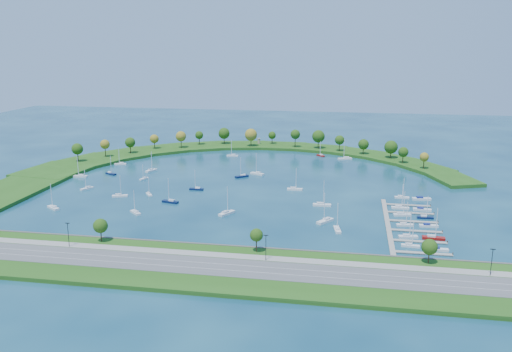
% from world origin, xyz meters
% --- Properties ---
extents(ground, '(700.00, 700.00, 0.00)m').
position_xyz_m(ground, '(0.00, 0.00, 0.00)').
color(ground, '#082C45').
rests_on(ground, ground).
extents(south_shoreline, '(420.00, 43.10, 11.60)m').
position_xyz_m(south_shoreline, '(0.03, -122.88, 1.00)').
color(south_shoreline, '#224E14').
rests_on(south_shoreline, ground).
extents(breakwater, '(286.74, 247.64, 2.00)m').
position_xyz_m(breakwater, '(-46.33, 48.72, 0.99)').
color(breakwater, '#224E14').
rests_on(breakwater, ground).
extents(breakwater_trees, '(237.02, 96.32, 14.10)m').
position_xyz_m(breakwater_trees, '(-5.95, 90.83, 10.38)').
color(breakwater_trees, '#382314').
rests_on(breakwater_trees, breakwater).
extents(harbor_tower, '(2.60, 2.60, 4.37)m').
position_xyz_m(harbor_tower, '(-12.96, 119.68, 4.24)').
color(harbor_tower, gray).
rests_on(harbor_tower, breakwater).
extents(dock_system, '(24.28, 82.00, 1.60)m').
position_xyz_m(dock_system, '(85.30, -61.00, 0.35)').
color(dock_system, gray).
rests_on(dock_system, ground).
extents(moored_boat_0, '(8.79, 2.88, 12.75)m').
position_xyz_m(moored_boat_0, '(29.53, -8.13, 0.93)').
color(moored_boat_0, silver).
rests_on(moored_boat_0, ground).
extents(moored_boat_1, '(9.29, 4.64, 13.16)m').
position_xyz_m(moored_boat_1, '(-31.68, -44.15, 0.94)').
color(moored_boat_1, '#09163A').
rests_on(moored_boat_1, ground).
extents(moored_boat_2, '(3.84, 8.93, 12.71)m').
position_xyz_m(moored_boat_2, '(55.44, -72.67, 0.93)').
color(moored_boat_2, silver).
rests_on(moored_boat_2, ground).
extents(moored_boat_3, '(10.52, 6.32, 14.96)m').
position_xyz_m(moored_boat_3, '(56.24, 79.96, 1.00)').
color(moored_boat_3, silver).
rests_on(moored_boat_3, ground).
extents(moored_boat_4, '(4.38, 6.59, 9.47)m').
position_xyz_m(moored_boat_4, '(-63.69, 0.66, 0.84)').
color(moored_boat_4, silver).
rests_on(moored_boat_4, ground).
extents(moored_boat_5, '(7.97, 2.41, 11.63)m').
position_xyz_m(moored_boat_5, '(-25.29, -17.38, 0.90)').
color(moored_boat_5, '#09163A').
rests_on(moored_boat_5, ground).
extents(moored_boat_6, '(5.56, 6.83, 10.23)m').
position_xyz_m(moored_boat_6, '(-47.95, -32.33, 0.86)').
color(moored_boat_6, silver).
rests_on(moored_boat_6, ground).
extents(moored_boat_7, '(8.30, 3.90, 11.77)m').
position_xyz_m(moored_boat_7, '(-94.53, 36.15, 0.90)').
color(moored_boat_7, silver).
rests_on(moored_boat_7, ground).
extents(moored_boat_8, '(5.83, 9.04, 12.93)m').
position_xyz_m(moored_boat_8, '(-66.86, 21.15, 0.93)').
color(moored_boat_8, silver).
rests_on(moored_boat_8, ground).
extents(moored_boat_9, '(8.18, 7.56, 12.81)m').
position_xyz_m(moored_boat_9, '(-5.89, 16.23, 0.93)').
color(moored_boat_9, '#09163A').
rests_on(moored_boat_9, ground).
extents(moored_boat_10, '(8.58, 4.87, 12.16)m').
position_xyz_m(moored_boat_10, '(-62.38, -38.13, 0.91)').
color(moored_boat_10, silver).
rests_on(moored_boat_10, ground).
extents(moored_boat_11, '(8.63, 6.94, 12.88)m').
position_xyz_m(moored_boat_11, '(-86.19, -64.62, 0.93)').
color(moored_boat_11, silver).
rests_on(moored_boat_11, ground).
extents(moored_boat_12, '(9.28, 2.85, 13.53)m').
position_xyz_m(moored_boat_12, '(46.48, -36.05, 0.95)').
color(moored_boat_12, silver).
rests_on(moored_boat_12, ground).
extents(moored_boat_13, '(9.53, 6.40, 13.70)m').
position_xyz_m(moored_boat_13, '(2.46, 24.53, 0.96)').
color(moored_boat_13, silver).
rests_on(moored_boat_13, ground).
extents(moored_boat_14, '(8.55, 2.91, 12.36)m').
position_xyz_m(moored_boat_14, '(-25.14, 76.68, 0.92)').
color(moored_boat_14, silver).
rests_on(moored_boat_14, ground).
extents(moored_boat_15, '(8.35, 5.73, 12.05)m').
position_xyz_m(moored_boat_15, '(-89.11, 8.81, 0.91)').
color(moored_boat_15, '#09163A').
rests_on(moored_boat_15, ground).
extents(moored_boat_16, '(7.06, 9.58, 13.99)m').
position_xyz_m(moored_boat_16, '(1.63, -58.19, 0.97)').
color(moored_boat_16, silver).
rests_on(moored_boat_16, ground).
extents(moored_boat_17, '(5.76, 7.80, 11.40)m').
position_xyz_m(moored_boat_17, '(-87.15, -26.91, 0.89)').
color(moored_boat_17, silver).
rests_on(moored_boat_17, ground).
extents(moored_boat_18, '(7.35, 7.15, 11.78)m').
position_xyz_m(moored_boat_18, '(-42.55, -64.60, 0.90)').
color(moored_boat_18, silver).
rests_on(moored_boat_18, ground).
extents(moored_boat_19, '(9.37, 3.48, 13.46)m').
position_xyz_m(moored_boat_19, '(-104.90, -1.08, 0.95)').
color(moored_boat_19, silver).
rests_on(moored_boat_19, ground).
extents(moored_boat_20, '(7.97, 9.52, 14.38)m').
position_xyz_m(moored_boat_20, '(49.56, -61.76, 0.98)').
color(moored_boat_20, silver).
rests_on(moored_boat_20, ground).
extents(moored_boat_21, '(6.70, 6.55, 10.76)m').
position_xyz_m(moored_boat_21, '(38.44, 88.76, 0.87)').
color(moored_boat_21, maroon).
rests_on(moored_boat_21, ground).
extents(docked_boat_0, '(7.53, 2.68, 10.86)m').
position_xyz_m(docked_boat_0, '(85.53, -86.96, 0.88)').
color(docked_boat_0, silver).
rests_on(docked_boat_0, ground).
extents(docked_boat_1, '(8.09, 2.38, 1.64)m').
position_xyz_m(docked_boat_1, '(95.98, -89.34, 0.60)').
color(docked_boat_1, silver).
rests_on(docked_boat_1, ground).
extents(docked_boat_2, '(8.46, 3.66, 12.03)m').
position_xyz_m(docked_boat_2, '(85.52, -76.24, 0.91)').
color(docked_boat_2, silver).
rests_on(docked_boat_2, ground).
extents(docked_boat_3, '(9.56, 3.11, 13.88)m').
position_xyz_m(docked_boat_3, '(96.00, -76.25, 0.97)').
color(docked_boat_3, maroon).
rests_on(docked_boat_3, ground).
extents(docked_boat_4, '(7.90, 3.20, 11.29)m').
position_xyz_m(docked_boat_4, '(85.53, -60.63, 0.89)').
color(docked_boat_4, silver).
rests_on(docked_boat_4, ground).
extents(docked_boat_5, '(8.51, 2.92, 1.71)m').
position_xyz_m(docked_boat_5, '(95.98, -60.06, 0.63)').
color(docked_boat_5, silver).
rests_on(docked_boat_5, ground).
extents(docked_boat_6, '(8.56, 3.69, 12.19)m').
position_xyz_m(docked_boat_6, '(85.52, -45.55, 0.91)').
color(docked_boat_6, silver).
rests_on(docked_boat_6, ground).
extents(docked_boat_7, '(7.65, 2.49, 11.10)m').
position_xyz_m(docked_boat_7, '(96.03, -47.78, 0.88)').
color(docked_boat_7, '#09163A').
rests_on(docked_boat_7, ground).
extents(docked_boat_8, '(8.82, 2.76, 12.84)m').
position_xyz_m(docked_boat_8, '(85.51, -34.21, 0.93)').
color(docked_boat_8, silver).
rests_on(docked_boat_8, ground).
extents(docked_boat_9, '(9.01, 3.11, 1.81)m').
position_xyz_m(docked_boat_9, '(95.97, -35.30, 0.66)').
color(docked_boat_9, silver).
rests_on(docked_boat_9, ground).
extents(docked_boat_10, '(7.69, 2.23, 11.27)m').
position_xyz_m(docked_boat_10, '(87.93, -14.51, 0.89)').
color(docked_boat_10, silver).
rests_on(docked_boat_10, ground).
extents(docked_boat_11, '(9.95, 3.78, 1.98)m').
position_xyz_m(docked_boat_11, '(97.86, -15.97, 0.73)').
color(docked_boat_11, silver).
rests_on(docked_boat_11, ground).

